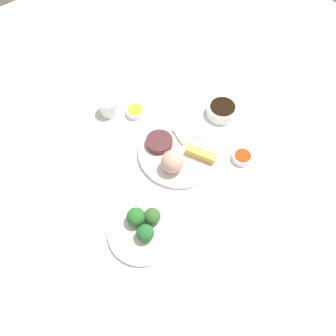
# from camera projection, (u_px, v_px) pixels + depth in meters

# --- Properties ---
(tabletop) EXTENTS (2.20, 2.20, 0.02)m
(tabletop) POSITION_uv_depth(u_px,v_px,m) (172.00, 153.00, 1.18)
(tabletop) COLOR silver
(tabletop) RESTS_ON ground
(main_plate) EXTENTS (0.28, 0.28, 0.02)m
(main_plate) POSITION_uv_depth(u_px,v_px,m) (180.00, 152.00, 1.16)
(main_plate) COLOR white
(main_plate) RESTS_ON tabletop
(rice_scoop) EXTENTS (0.07, 0.07, 0.07)m
(rice_scoop) POSITION_uv_depth(u_px,v_px,m) (173.00, 162.00, 1.09)
(rice_scoop) COLOR tan
(rice_scoop) RESTS_ON main_plate
(spring_roll) EXTENTS (0.10, 0.07, 0.03)m
(spring_roll) POSITION_uv_depth(u_px,v_px,m) (201.00, 154.00, 1.13)
(spring_roll) COLOR gold
(spring_roll) RESTS_ON main_plate
(crab_rangoon_wonton) EXTENTS (0.09, 0.09, 0.01)m
(crab_rangoon_wonton) POSITION_uv_depth(u_px,v_px,m) (187.00, 133.00, 1.18)
(crab_rangoon_wonton) COLOR beige
(crab_rangoon_wonton) RESTS_ON main_plate
(stir_fry_heap) EXTENTS (0.09, 0.09, 0.02)m
(stir_fry_heap) POSITION_uv_depth(u_px,v_px,m) (159.00, 142.00, 1.15)
(stir_fry_heap) COLOR #4A2527
(stir_fry_heap) RESTS_ON main_plate
(broccoli_plate) EXTENTS (0.20, 0.20, 0.01)m
(broccoli_plate) POSITION_uv_depth(u_px,v_px,m) (143.00, 232.00, 1.01)
(broccoli_plate) COLOR white
(broccoli_plate) RESTS_ON tabletop
(broccoli_floret_0) EXTENTS (0.05, 0.05, 0.05)m
(broccoli_floret_0) POSITION_uv_depth(u_px,v_px,m) (145.00, 233.00, 0.98)
(broccoli_floret_0) COLOR #22602A
(broccoli_floret_0) RESTS_ON broccoli_plate
(broccoli_floret_1) EXTENTS (0.06, 0.06, 0.06)m
(broccoli_floret_1) POSITION_uv_depth(u_px,v_px,m) (136.00, 217.00, 1.00)
(broccoli_floret_1) COLOR #256729
(broccoli_floret_1) RESTS_ON broccoli_plate
(broccoli_floret_2) EXTENTS (0.05, 0.05, 0.05)m
(broccoli_floret_2) POSITION_uv_depth(u_px,v_px,m) (152.00, 216.00, 1.00)
(broccoli_floret_2) COLOR #315F2A
(broccoli_floret_2) RESTS_ON broccoli_plate
(soy_sauce_bowl) EXTENTS (0.11, 0.11, 0.04)m
(soy_sauce_bowl) POSITION_uv_depth(u_px,v_px,m) (222.00, 110.00, 1.24)
(soy_sauce_bowl) COLOR white
(soy_sauce_bowl) RESTS_ON tabletop
(soy_sauce_bowl_liquid) EXTENTS (0.09, 0.09, 0.00)m
(soy_sauce_bowl_liquid) POSITION_uv_depth(u_px,v_px,m) (223.00, 106.00, 1.22)
(soy_sauce_bowl_liquid) COLOR black
(soy_sauce_bowl_liquid) RESTS_ON soy_sauce_bowl
(sauce_ramekin_hot_mustard) EXTENTS (0.06, 0.06, 0.02)m
(sauce_ramekin_hot_mustard) POSITION_uv_depth(u_px,v_px,m) (134.00, 112.00, 1.24)
(sauce_ramekin_hot_mustard) COLOR white
(sauce_ramekin_hot_mustard) RESTS_ON tabletop
(sauce_ramekin_hot_mustard_liquid) EXTENTS (0.05, 0.05, 0.00)m
(sauce_ramekin_hot_mustard_liquid) POSITION_uv_depth(u_px,v_px,m) (134.00, 110.00, 1.23)
(sauce_ramekin_hot_mustard_liquid) COLOR yellow
(sauce_ramekin_hot_mustard_liquid) RESTS_ON sauce_ramekin_hot_mustard
(sauce_ramekin_sweet_and_sour) EXTENTS (0.06, 0.06, 0.02)m
(sauce_ramekin_sweet_and_sour) POSITION_uv_depth(u_px,v_px,m) (242.00, 158.00, 1.14)
(sauce_ramekin_sweet_and_sour) COLOR white
(sauce_ramekin_sweet_and_sour) RESTS_ON tabletop
(sauce_ramekin_sweet_and_sour_liquid) EXTENTS (0.05, 0.05, 0.00)m
(sauce_ramekin_sweet_and_sour_liquid) POSITION_uv_depth(u_px,v_px,m) (243.00, 155.00, 1.13)
(sauce_ramekin_sweet_and_sour_liquid) COLOR red
(sauce_ramekin_sweet_and_sour_liquid) RESTS_ON sauce_ramekin_sweet_and_sour
(teacup) EXTENTS (0.07, 0.07, 0.06)m
(teacup) POSITION_uv_depth(u_px,v_px,m) (109.00, 107.00, 1.23)
(teacup) COLOR white
(teacup) RESTS_ON tabletop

